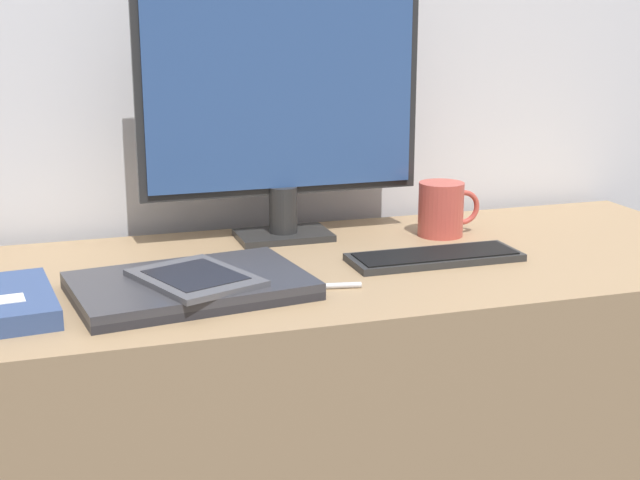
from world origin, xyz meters
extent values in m
cube|color=#997A56|center=(0.00, 0.23, 0.35)|extent=(1.53, 0.57, 0.71)
cube|color=#262626|center=(-0.01, 0.41, 0.71)|extent=(0.17, 0.11, 0.01)
cylinder|color=#262626|center=(-0.01, 0.41, 0.76)|extent=(0.05, 0.05, 0.09)
cube|color=#262626|center=(-0.01, 0.42, 0.97)|extent=(0.52, 0.01, 0.36)
cube|color=#2D4C84|center=(-0.01, 0.41, 0.97)|extent=(0.49, 0.01, 0.34)
cube|color=#282828|center=(0.20, 0.19, 0.71)|extent=(0.29, 0.10, 0.01)
cube|color=black|center=(0.20, 0.19, 0.72)|extent=(0.27, 0.08, 0.00)
cube|color=#232328|center=(-0.23, 0.14, 0.71)|extent=(0.37, 0.27, 0.01)
cube|color=#333338|center=(-0.23, 0.14, 0.73)|extent=(0.37, 0.27, 0.01)
cube|color=#4C4C51|center=(-0.22, 0.12, 0.74)|extent=(0.20, 0.22, 0.01)
cube|color=black|center=(-0.22, 0.12, 0.74)|extent=(0.15, 0.16, 0.00)
cylinder|color=#B7473D|center=(0.28, 0.34, 0.76)|extent=(0.08, 0.08, 0.10)
torus|color=#B7473D|center=(0.33, 0.34, 0.76)|extent=(0.07, 0.01, 0.07)
cylinder|color=silver|center=(-0.04, 0.10, 0.71)|extent=(0.14, 0.03, 0.01)
camera|label=1|loc=(-0.43, -1.13, 1.13)|focal=50.00mm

